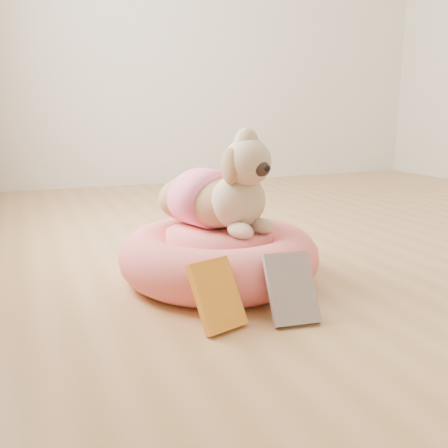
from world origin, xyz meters
name	(u,v)px	position (x,y,z in m)	size (l,w,h in m)	color
floor	(380,238)	(0.00, 0.00, 0.00)	(4.50, 4.50, 0.00)	tan
wall_back	(217,22)	(0.00, 2.25, 1.35)	(4.50, 4.50, 0.00)	beige
pet_bed	(219,256)	(-0.98, -0.27, 0.09)	(0.75, 0.75, 0.19)	#F76063
dog	(220,177)	(-0.96, -0.23, 0.38)	(0.36, 0.52, 0.38)	brown
book_yellow	(217,295)	(-1.14, -0.67, 0.10)	(0.14, 0.03, 0.21)	yellow
book_white	(291,288)	(-0.91, -0.70, 0.10)	(0.15, 0.02, 0.22)	white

